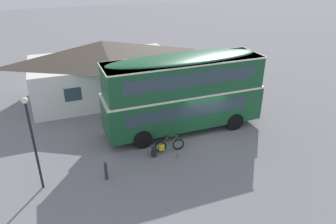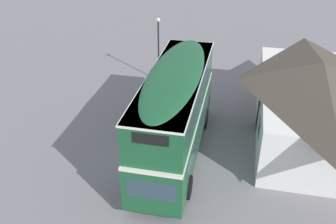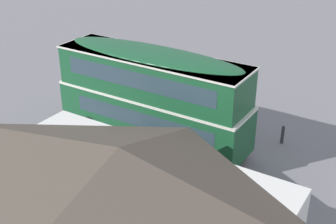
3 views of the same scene
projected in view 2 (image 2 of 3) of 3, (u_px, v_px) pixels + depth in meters
The scene contains 8 objects.
ground_plane at pixel (149, 161), 18.83m from camera, with size 120.00×120.00×0.00m, color slate.
double_decker_bus at pixel (175, 110), 18.00m from camera, with size 9.70×2.68×4.79m.
touring_bicycle at pixel (145, 126), 21.01m from camera, with size 1.70×0.46×1.00m.
backpack_on_ground at pixel (147, 118), 21.87m from camera, with size 0.32×0.38×0.54m.
water_bottle_blue_sports at pixel (130, 129), 21.14m from camera, with size 0.08×0.08×0.26m.
pub_building at pixel (316, 99), 19.90m from camera, with size 10.91×6.24×4.33m.
street_lamp at pixel (158, 43), 25.50m from camera, with size 0.28×0.28×4.64m.
kerb_bollard at pixel (142, 92), 24.31m from camera, with size 0.16×0.16×0.97m.
Camera 2 is at (14.41, 4.10, 11.71)m, focal length 39.46 mm.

